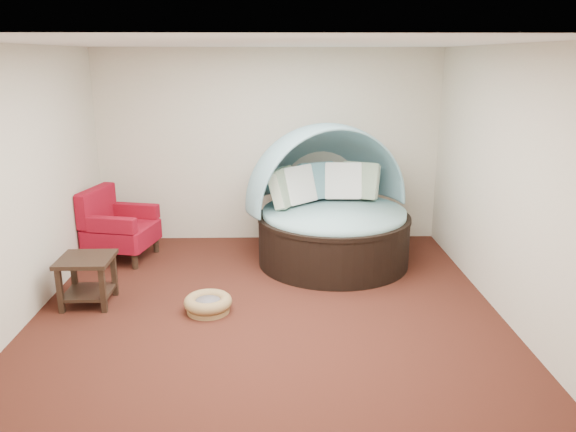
{
  "coord_description": "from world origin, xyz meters",
  "views": [
    {
      "loc": [
        0.09,
        -5.69,
        2.68
      ],
      "look_at": [
        0.24,
        0.6,
        0.88
      ],
      "focal_mm": 35.0,
      "sensor_mm": 36.0,
      "label": 1
    }
  ],
  "objects_px": {
    "red_armchair": "(117,227)",
    "side_table": "(87,274)",
    "pet_basket": "(208,304)",
    "canopy_daybed": "(330,199)"
  },
  "relations": [
    {
      "from": "red_armchair",
      "to": "side_table",
      "type": "bearing_deg",
      "value": -75.31
    },
    {
      "from": "canopy_daybed",
      "to": "pet_basket",
      "type": "bearing_deg",
      "value": -152.94
    },
    {
      "from": "red_armchair",
      "to": "side_table",
      "type": "distance_m",
      "value": 1.48
    },
    {
      "from": "pet_basket",
      "to": "red_armchair",
      "type": "relative_size",
      "value": 0.56
    },
    {
      "from": "pet_basket",
      "to": "red_armchair",
      "type": "height_order",
      "value": "red_armchair"
    },
    {
      "from": "pet_basket",
      "to": "side_table",
      "type": "height_order",
      "value": "side_table"
    },
    {
      "from": "canopy_daybed",
      "to": "red_armchair",
      "type": "distance_m",
      "value": 2.91
    },
    {
      "from": "canopy_daybed",
      "to": "red_armchair",
      "type": "relative_size",
      "value": 2.65
    },
    {
      "from": "pet_basket",
      "to": "side_table",
      "type": "bearing_deg",
      "value": 169.84
    },
    {
      "from": "side_table",
      "to": "canopy_daybed",
      "type": "bearing_deg",
      "value": 25.77
    }
  ]
}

